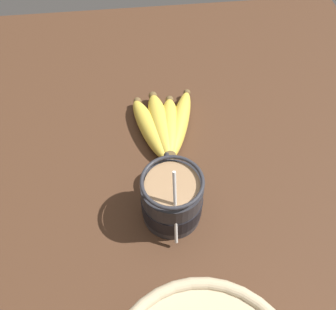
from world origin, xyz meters
The scene contains 3 objects.
table centered at (0.00, 0.00, 1.98)cm, with size 106.49×106.49×3.96cm.
coffee_mug centered at (-8.79, -2.18, 8.38)cm, with size 14.57×9.76×14.59cm.
banana_bunch centered at (8.95, -2.98, 5.78)cm, with size 19.27×13.59×4.20cm.
Camera 1 is at (-38.56, 1.83, 59.36)cm, focal length 40.00 mm.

